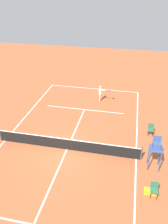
# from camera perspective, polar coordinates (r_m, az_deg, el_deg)

# --- Properties ---
(ground_plane) EXTENTS (60.00, 60.00, 0.00)m
(ground_plane) POSITION_cam_1_polar(r_m,az_deg,el_deg) (17.23, -4.26, -9.23)
(ground_plane) COLOR #AD5933
(court_lines) EXTENTS (10.14, 22.63, 0.01)m
(court_lines) POSITION_cam_1_polar(r_m,az_deg,el_deg) (17.23, -4.26, -9.22)
(court_lines) COLOR white
(court_lines) RESTS_ON ground
(tennis_net) EXTENTS (10.74, 0.10, 1.07)m
(tennis_net) POSITION_cam_1_polar(r_m,az_deg,el_deg) (16.92, -4.32, -7.92)
(tennis_net) COLOR #4C4C51
(tennis_net) RESTS_ON ground
(player_serving) EXTENTS (1.26, 0.60, 1.67)m
(player_serving) POSITION_cam_1_polar(r_m,az_deg,el_deg) (23.49, 4.17, 4.93)
(player_serving) COLOR beige
(player_serving) RESTS_ON ground
(tennis_ball) EXTENTS (0.07, 0.07, 0.07)m
(tennis_ball) POSITION_cam_1_polar(r_m,az_deg,el_deg) (23.04, 7.75, 1.55)
(tennis_ball) COLOR #CCE033
(tennis_ball) RESTS_ON ground
(umpire_chair) EXTENTS (0.80, 0.80, 2.41)m
(umpire_chair) POSITION_cam_1_polar(r_m,az_deg,el_deg) (15.44, 17.47, -8.50)
(umpire_chair) COLOR #38518C
(umpire_chair) RESTS_ON ground
(courtside_chair_near) EXTENTS (0.44, 0.46, 0.95)m
(courtside_chair_near) POSITION_cam_1_polar(r_m,az_deg,el_deg) (14.34, 17.05, -17.79)
(courtside_chair_near) COLOR #262626
(courtside_chair_near) RESTS_ON ground
(courtside_chair_mid) EXTENTS (0.44, 0.46, 0.95)m
(courtside_chair_mid) POSITION_cam_1_polar(r_m,az_deg,el_deg) (19.17, 16.28, -4.04)
(courtside_chair_mid) COLOR #262626
(courtside_chair_mid) RESTS_ON ground
(equipment_bag) EXTENTS (0.76, 0.32, 0.30)m
(equipment_bag) POSITION_cam_1_polar(r_m,az_deg,el_deg) (14.67, 16.17, -18.44)
(equipment_bag) COLOR yellow
(equipment_bag) RESTS_ON ground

